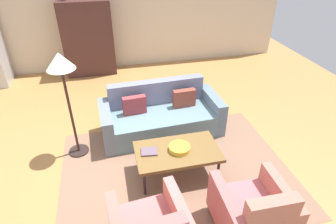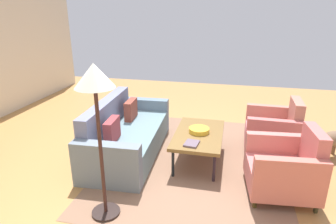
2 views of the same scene
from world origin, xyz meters
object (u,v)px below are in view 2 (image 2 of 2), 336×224
(armchair_left, at_px, (287,169))
(fruit_bowl, at_px, (199,130))
(couch, at_px, (124,136))
(floor_lamp, at_px, (95,91))
(armchair_right, at_px, (275,131))
(book_stack, at_px, (192,143))
(dog, at_px, (331,140))
(coffee_table, at_px, (199,135))

(armchair_left, height_order, fruit_bowl, armchair_left)
(couch, bearing_deg, floor_lamp, 9.85)
(armchair_left, xyz_separation_m, fruit_bowl, (0.62, 1.17, 0.14))
(armchair_left, bearing_deg, armchair_right, -5.41)
(book_stack, bearing_deg, dog, -65.47)
(armchair_right, bearing_deg, dog, -94.12)
(couch, xyz_separation_m, floor_lamp, (-1.45, -0.32, 1.16))
(armchair_right, xyz_separation_m, fruit_bowl, (-0.57, 1.17, 0.14))
(armchair_left, xyz_separation_m, dog, (1.12, -0.80, -0.03))
(floor_lamp, bearing_deg, couch, 12.52)
(armchair_right, height_order, book_stack, armchair_right)
(armchair_left, bearing_deg, book_stack, 75.49)
(book_stack, bearing_deg, coffee_table, -6.92)
(armchair_left, distance_m, book_stack, 1.24)
(fruit_bowl, xyz_separation_m, dog, (0.49, -1.97, -0.17))
(book_stack, relative_size, floor_lamp, 0.14)
(armchair_right, height_order, dog, armchair_right)
(couch, relative_size, book_stack, 8.60)
(couch, xyz_separation_m, armchair_left, (-0.59, -2.35, 0.06))
(fruit_bowl, height_order, book_stack, fruit_bowl)
(fruit_bowl, bearing_deg, couch, 91.56)
(coffee_table, xyz_separation_m, floor_lamp, (-1.46, 0.86, 1.03))
(armchair_right, bearing_deg, couch, 105.64)
(armchair_left, height_order, dog, armchair_left)
(fruit_bowl, distance_m, book_stack, 0.43)
(fruit_bowl, bearing_deg, dog, -75.91)
(armchair_left, height_order, floor_lamp, floor_lamp)
(fruit_bowl, height_order, dog, fruit_bowl)
(book_stack, bearing_deg, armchair_left, -99.12)
(fruit_bowl, xyz_separation_m, floor_lamp, (-1.48, 0.86, 0.96))
(floor_lamp, relative_size, dog, 2.77)
(armchair_right, relative_size, floor_lamp, 0.51)
(couch, relative_size, coffee_table, 1.78)
(couch, distance_m, coffee_table, 1.19)
(armchair_right, xyz_separation_m, dog, (-0.08, -0.80, -0.03))
(couch, height_order, coffee_table, couch)
(dog, bearing_deg, book_stack, -8.48)
(armchair_left, relative_size, dog, 1.42)
(floor_lamp, bearing_deg, dog, -55.10)
(couch, height_order, armchair_left, armchair_left)
(fruit_bowl, relative_size, book_stack, 1.22)
(couch, xyz_separation_m, fruit_bowl, (0.03, -1.19, 0.20))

